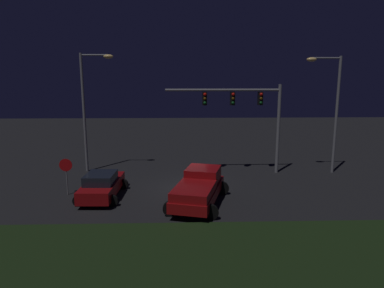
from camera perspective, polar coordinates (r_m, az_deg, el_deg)
The scene contains 8 objects.
ground_plane at distance 22.11m, azimuth -0.91°, elevation -7.30°, with size 80.00×80.00×0.00m, color black.
grass_median at distance 14.24m, azimuth -0.32°, elevation -17.81°, with size 20.57×5.77×0.10m, color black.
pickup_truck at distance 19.15m, azimuth 1.23°, elevation -7.06°, with size 3.82×5.74×1.80m.
car_sedan at distance 20.85m, azimuth -14.81°, elevation -6.67°, with size 2.58×4.46×1.51m.
traffic_signal_gantry at distance 24.97m, azimuth 8.94°, elevation 6.14°, with size 8.32×0.56×6.50m.
street_lamp_left at distance 26.26m, azimuth -16.75°, elevation 7.16°, with size 2.41×0.44×8.70m.
street_lamp_right at distance 26.70m, azimuth 22.15°, elevation 6.63°, with size 2.53×0.44×8.47m.
stop_sign at distance 21.70m, azimuth -20.27°, elevation -4.04°, with size 0.76×0.08×2.23m.
Camera 1 is at (-0.33, -21.02, 6.87)m, focal length 31.97 mm.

